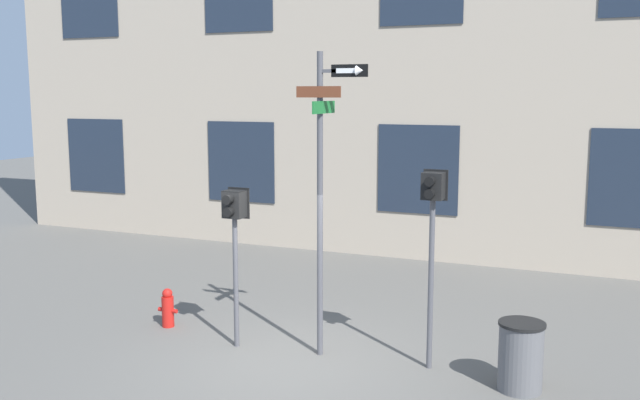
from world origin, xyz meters
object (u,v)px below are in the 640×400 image
at_px(trash_bin, 521,356).
at_px(street_sign_pole, 323,181).
at_px(pedestrian_signal_right, 432,216).
at_px(pedestrian_signal_left, 234,223).
at_px(fire_hydrant, 168,308).

bearing_deg(trash_bin, street_sign_pole, 176.84).
relative_size(street_sign_pole, pedestrian_signal_right, 1.58).
height_order(street_sign_pole, pedestrian_signal_right, street_sign_pole).
relative_size(pedestrian_signal_left, trash_bin, 2.66).
xyz_separation_m(pedestrian_signal_left, fire_hydrant, (-1.57, 0.38, -1.68)).
bearing_deg(street_sign_pole, pedestrian_signal_left, -172.17).
xyz_separation_m(street_sign_pole, pedestrian_signal_right, (1.64, 0.12, -0.43)).
height_order(pedestrian_signal_right, fire_hydrant, pedestrian_signal_right).
bearing_deg(fire_hydrant, pedestrian_signal_left, -13.60).
height_order(pedestrian_signal_left, pedestrian_signal_right, pedestrian_signal_right).
bearing_deg(pedestrian_signal_right, fire_hydrant, 179.25).
distance_m(street_sign_pole, pedestrian_signal_right, 1.70).
distance_m(street_sign_pole, trash_bin, 3.71).
relative_size(pedestrian_signal_left, pedestrian_signal_right, 0.87).
bearing_deg(street_sign_pole, fire_hydrant, 176.46).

